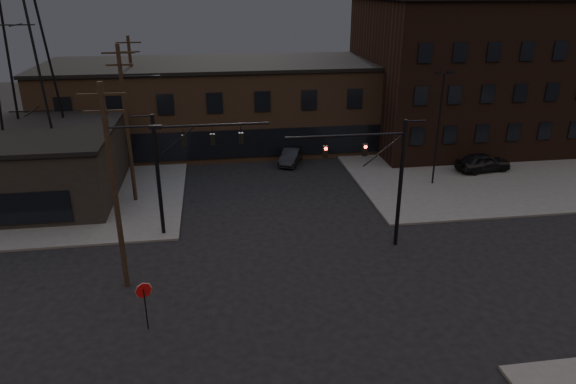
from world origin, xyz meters
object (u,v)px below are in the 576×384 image
object	(u,v)px
car_crossing	(291,156)
traffic_signal_far	(178,161)
parked_car_lot_b	(489,145)
parked_car_lot_a	(483,162)
stop_sign	(144,295)
traffic_signal_near	(383,171)

from	to	relation	value
car_crossing	traffic_signal_far	bearing A→B (deg)	-102.64
parked_car_lot_b	parked_car_lot_a	bearing A→B (deg)	175.18
parked_car_lot_a	car_crossing	world-z (taller)	parked_car_lot_a
stop_sign	parked_car_lot_b	bearing A→B (deg)	37.88
parked_car_lot_a	traffic_signal_far	bearing A→B (deg)	100.12
stop_sign	parked_car_lot_b	xyz separation A→B (m)	(29.81, 23.19, -1.02)
traffic_signal_far	parked_car_lot_b	size ratio (longest dim) A/B	1.73
parked_car_lot_b	car_crossing	bearing A→B (deg)	119.12
parked_car_lot_a	car_crossing	bearing A→B (deg)	65.14
traffic_signal_near	parked_car_lot_a	bearing A→B (deg)	41.69
parked_car_lot_b	traffic_signal_near	bearing A→B (deg)	164.19
stop_sign	parked_car_lot_b	world-z (taller)	stop_sign
traffic_signal_near	parked_car_lot_a	distance (m)	18.01
parked_car_lot_b	car_crossing	distance (m)	19.36
parked_car_lot_a	car_crossing	distance (m)	16.76
traffic_signal_near	traffic_signal_far	size ratio (longest dim) A/B	1.00
traffic_signal_far	parked_car_lot_b	world-z (taller)	traffic_signal_far
parked_car_lot_a	parked_car_lot_b	distance (m)	6.03
stop_sign	traffic_signal_far	bearing A→B (deg)	82.68
traffic_signal_near	parked_car_lot_b	world-z (taller)	traffic_signal_near
stop_sign	parked_car_lot_a	bearing A→B (deg)	34.46
parked_car_lot_a	car_crossing	size ratio (longest dim) A/B	1.12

